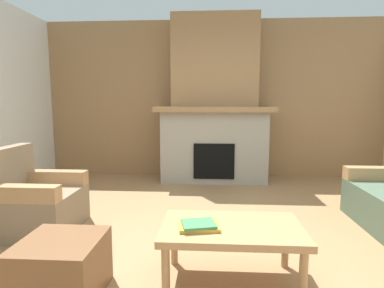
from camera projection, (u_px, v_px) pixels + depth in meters
The scene contains 7 objects.
ground at pixel (216, 252), 2.72m from camera, with size 9.00×9.00×0.00m, color #9E754C.
wall_back_wood_panel at pixel (214, 99), 5.51m from camera, with size 6.00×0.12×2.70m, color #997047.
fireplace at pixel (214, 111), 5.16m from camera, with size 1.90×0.82×2.70m.
armchair at pixel (34, 202), 3.16m from camera, with size 0.76×0.76×0.85m.
coffee_table at pixel (232, 233), 2.22m from camera, with size 1.00×0.60×0.43m.
ottoman at pixel (62, 268), 2.07m from camera, with size 0.52×0.52×0.40m, color brown.
book_stack_near_edge at pixel (199, 225), 2.16m from camera, with size 0.30×0.25×0.04m.
Camera 1 is at (-0.05, -2.58, 1.29)m, focal length 29.14 mm.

